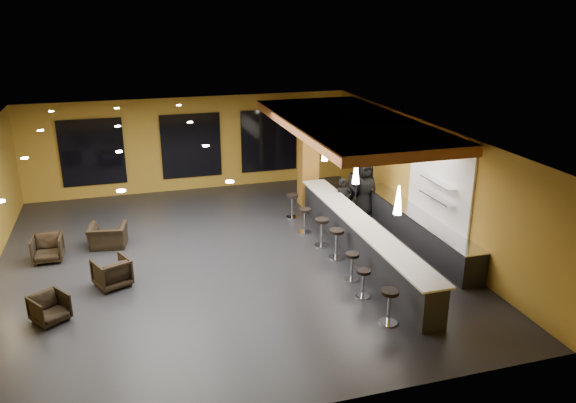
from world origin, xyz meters
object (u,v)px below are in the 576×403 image
object	(u,v)px
bar_stool_1	(363,280)
column	(308,156)
staff_a	(343,201)
armchair_d	(108,236)
pendant_1	(356,171)
bar_stool_0	(389,302)
pendant_0	(398,200)
bar_stool_5	(305,217)
bar_stool_3	(337,240)
armchair_a	(50,308)
pendant_2	(325,150)
staff_c	(365,189)
armchair_c	(48,248)
prep_counter	(416,228)
armchair_b	(112,272)
bar_stool_2	(352,263)
staff_b	(358,187)
bar_stool_4	(322,229)
bar_counter	(361,240)

from	to	relation	value
bar_stool_1	column	bearing A→B (deg)	82.78
staff_a	armchair_d	size ratio (longest dim) A/B	1.44
pendant_1	bar_stool_0	size ratio (longest dim) A/B	0.86
column	pendant_0	xyz separation A→B (m)	(0.00, -6.60, 0.60)
bar_stool_1	bar_stool_5	xyz separation A→B (m)	(-0.08, 4.24, 0.04)
pendant_0	bar_stool_3	bearing A→B (deg)	107.31
bar_stool_5	armchair_a	bearing A→B (deg)	-154.91
bar_stool_1	bar_stool_3	size ratio (longest dim) A/B	0.85
bar_stool_0	pendant_2	bearing A→B (deg)	82.93
pendant_0	bar_stool_0	distance (m)	2.43
pendant_0	staff_c	distance (m)	5.37
column	armchair_c	bearing A→B (deg)	-163.97
prep_counter	column	distance (m)	4.75
armchair_d	bar_stool_1	bearing A→B (deg)	149.70
bar_stool_3	staff_c	bearing A→B (deg)	53.59
pendant_1	bar_stool_1	bearing A→B (deg)	-108.00
staff_c	armchair_c	size ratio (longest dim) A/B	2.30
armchair_a	bar_stool_5	world-z (taller)	bar_stool_5
armchair_a	armchair_b	bearing A→B (deg)	11.52
bar_stool_2	armchair_b	bearing A→B (deg)	166.51
pendant_1	bar_stool_5	size ratio (longest dim) A/B	0.89
column	pendant_2	world-z (taller)	column
staff_b	bar_stool_1	xyz separation A→B (m)	(-2.16, -5.35, -0.48)
bar_stool_0	bar_stool_4	bearing A→B (deg)	89.71
pendant_0	bar_stool_2	size ratio (longest dim) A/B	0.95
staff_b	bar_stool_4	world-z (taller)	staff_b
bar_counter	column	distance (m)	4.77
bar_stool_0	bar_stool_3	size ratio (longest dim) A/B	0.97
armchair_d	bar_stool_3	size ratio (longest dim) A/B	1.23
pendant_1	pendant_2	size ratio (longest dim) A/B	1.00
pendant_2	armchair_b	bearing A→B (deg)	-156.95
bar_counter	pendant_1	bearing A→B (deg)	90.00
column	bar_stool_1	size ratio (longest dim) A/B	4.89
bar_counter	armchair_a	distance (m)	8.03
bar_stool_0	bar_stool_1	xyz separation A→B (m)	(-0.06, 1.26, -0.06)
bar_stool_1	armchair_b	bearing A→B (deg)	158.21
armchair_c	armchair_d	world-z (taller)	armchair_c
column	bar_stool_3	size ratio (longest dim) A/B	4.15
staff_b	armchair_d	size ratio (longest dim) A/B	1.80
staff_c	bar_stool_3	world-z (taller)	staff_c
bar_stool_0	bar_stool_3	bearing A→B (deg)	87.90
column	armchair_d	bearing A→B (deg)	-164.48
bar_stool_2	bar_stool_5	size ratio (longest dim) A/B	0.94
pendant_2	bar_counter	bearing A→B (deg)	-90.00
prep_counter	pendant_2	size ratio (longest dim) A/B	8.57
armchair_a	bar_stool_1	xyz separation A→B (m)	(7.09, -0.96, 0.13)
pendant_2	staff_c	xyz separation A→B (m)	(1.44, -0.02, -1.43)
bar_counter	armchair_b	distance (m)	6.62
pendant_1	staff_b	bearing A→B (deg)	64.46
armchair_a	bar_stool_1	world-z (taller)	bar_stool_1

